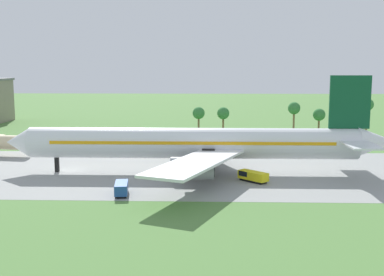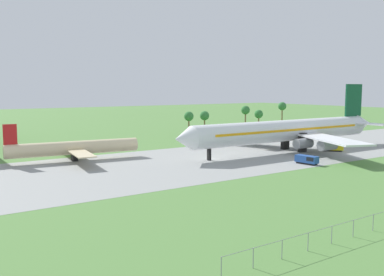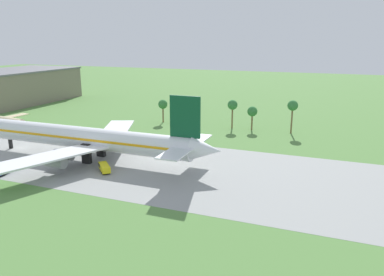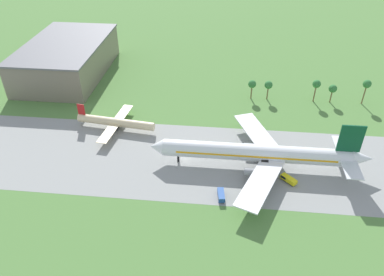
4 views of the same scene
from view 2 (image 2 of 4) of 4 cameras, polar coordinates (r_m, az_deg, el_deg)
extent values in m
plane|color=#517F3D|center=(107.84, 2.71, -2.80)|extent=(600.00, 600.00, 0.00)
cube|color=gray|center=(107.84, 2.71, -2.79)|extent=(320.00, 44.00, 0.02)
cylinder|color=white|center=(122.34, 12.43, 0.97)|extent=(63.54, 5.94, 5.94)
cone|color=white|center=(100.49, -1.12, -0.09)|extent=(4.76, 5.83, 5.83)
cone|color=white|center=(149.96, 21.83, 1.84)|extent=(7.43, 5.65, 5.65)
cube|color=#EFA314|center=(122.30, 12.43, 1.18)|extent=(54.01, 6.06, 0.59)
cube|color=#0F4C2D|center=(145.05, 20.73, 4.74)|extent=(7.73, 0.50, 10.11)
cube|color=white|center=(145.66, 20.68, 1.94)|extent=(5.35, 23.78, 0.30)
cube|color=white|center=(114.53, 17.86, -0.10)|extent=(17.47, 28.39, 0.44)
cube|color=white|center=(133.13, 8.53, 1.05)|extent=(17.47, 28.39, 0.44)
cylinder|color=gray|center=(117.19, 14.61, -0.70)|extent=(5.35, 2.68, 2.68)
cylinder|color=gray|center=(115.25, 17.61, -0.92)|extent=(5.35, 2.68, 2.68)
cylinder|color=gray|center=(126.98, 9.78, -0.03)|extent=(5.35, 2.68, 2.68)
cylinder|color=gray|center=(132.91, 8.75, 0.29)|extent=(5.35, 2.68, 2.68)
cube|color=black|center=(105.12, 2.30, -1.58)|extent=(0.70, 0.90, 5.31)
cube|color=black|center=(122.84, 14.52, -0.59)|extent=(2.40, 1.20, 5.31)
cube|color=black|center=(127.22, 12.31, -0.29)|extent=(2.40, 1.20, 5.31)
cylinder|color=beige|center=(108.63, -15.45, -1.27)|extent=(32.01, 7.20, 3.35)
cube|color=red|center=(106.27, -23.10, 0.45)|extent=(3.02, 0.61, 4.69)
cube|color=beige|center=(108.67, -15.45, -1.44)|extent=(7.48, 28.93, 0.24)
cube|color=black|center=(108.85, -15.43, -2.10)|extent=(1.56, 3.14, 3.18)
cube|color=black|center=(103.82, 15.03, -3.28)|extent=(2.39, 4.81, 0.40)
cube|color=#234C99|center=(103.65, 15.05, -2.73)|extent=(2.69, 5.64, 1.63)
cube|color=black|center=(102.81, 15.75, -2.69)|extent=(2.27, 2.15, 0.90)
cube|color=black|center=(126.91, 18.21, -1.60)|extent=(4.70, 4.71, 0.40)
cube|color=yellow|center=(126.79, 18.23, -1.18)|extent=(5.45, 5.45, 1.47)
cube|color=black|center=(126.57, 17.52, -1.07)|extent=(2.86, 2.86, 0.90)
cylinder|color=gray|center=(41.86, 3.92, -16.84)|extent=(0.10, 0.10, 2.10)
cylinder|color=gray|center=(44.24, 8.16, -15.55)|extent=(0.10, 0.10, 2.10)
cylinder|color=gray|center=(46.85, 11.91, -14.34)|extent=(0.10, 0.10, 2.10)
cylinder|color=gray|center=(49.65, 15.21, -13.21)|extent=(0.10, 0.10, 2.10)
cylinder|color=gray|center=(52.60, 18.13, -12.16)|extent=(0.10, 0.10, 2.10)
cylinder|color=gray|center=(55.68, 20.71, -11.21)|extent=(0.10, 0.10, 2.10)
cylinder|color=gray|center=(58.87, 23.00, -10.33)|extent=(0.10, 0.10, 2.10)
cylinder|color=brown|center=(164.87, 1.68, 1.65)|extent=(0.56, 0.56, 6.58)
sphere|color=#337538|center=(164.58, 1.68, 3.00)|extent=(3.60, 3.60, 3.60)
cylinder|color=brown|center=(192.24, 11.90, 2.62)|extent=(0.56, 0.56, 9.24)
sphere|color=#337538|center=(191.96, 11.94, 4.18)|extent=(3.60, 3.60, 3.60)
cylinder|color=brown|center=(177.68, 7.13, 2.22)|extent=(0.56, 0.56, 8.14)
sphere|color=#337538|center=(177.39, 7.15, 3.72)|extent=(3.60, 3.60, 3.60)
cylinder|color=brown|center=(160.75, -0.43, 1.53)|extent=(0.56, 0.56, 6.61)
sphere|color=#337538|center=(160.45, -0.43, 2.92)|extent=(3.60, 3.60, 3.60)
cylinder|color=brown|center=(182.67, 8.86, 2.01)|extent=(0.56, 0.56, 6.23)
sphere|color=#337538|center=(182.41, 8.88, 3.17)|extent=(3.60, 3.60, 3.60)
camera|label=1|loc=(91.94, 61.48, 4.75)|focal=45.00mm
camera|label=3|loc=(152.28, 55.54, 9.15)|focal=35.00mm
camera|label=4|loc=(103.34, 75.91, 41.33)|focal=35.00mm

